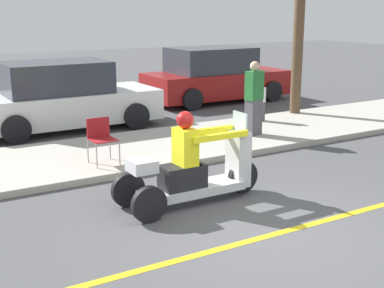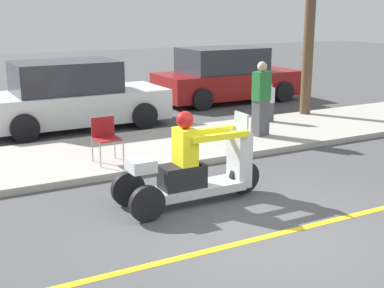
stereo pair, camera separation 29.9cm
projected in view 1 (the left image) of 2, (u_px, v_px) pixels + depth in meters
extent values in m
plane|color=#4C4C4F|center=(276.00, 234.00, 7.07)|extent=(60.00, 60.00, 0.00)
cube|color=gold|center=(254.00, 240.00, 6.89)|extent=(24.00, 0.12, 0.01)
cube|color=#B2ADA3|center=(131.00, 151.00, 10.88)|extent=(28.00, 2.80, 0.12)
cylinder|color=black|center=(243.00, 177.00, 8.60)|extent=(0.52, 0.10, 0.52)
cylinder|color=black|center=(149.00, 205.00, 7.39)|extent=(0.52, 0.10, 0.52)
cylinder|color=black|center=(128.00, 190.00, 7.98)|extent=(0.52, 0.10, 0.52)
cube|color=silver|center=(192.00, 190.00, 8.14)|extent=(1.67, 0.49, 0.13)
cube|color=black|center=(182.00, 176.00, 8.00)|extent=(0.67, 0.39, 0.36)
cube|color=silver|center=(238.00, 158.00, 8.47)|extent=(0.24, 0.39, 0.88)
cube|color=silver|center=(240.00, 122.00, 8.33)|extent=(0.03, 0.35, 0.30)
cube|color=silver|center=(142.00, 166.00, 7.60)|extent=(0.36, 0.39, 0.18)
cube|color=yellow|center=(185.00, 147.00, 7.91)|extent=(0.26, 0.38, 0.55)
sphere|color=red|center=(185.00, 120.00, 7.81)|extent=(0.26, 0.26, 0.26)
cube|color=#726656|center=(197.00, 176.00, 7.99)|extent=(0.14, 0.14, 0.36)
cube|color=#726656|center=(189.00, 172.00, 8.19)|extent=(0.14, 0.14, 0.36)
cube|color=yellow|center=(220.00, 136.00, 7.95)|extent=(0.97, 0.09, 0.09)
cube|color=yellow|center=(206.00, 131.00, 8.28)|extent=(0.97, 0.09, 0.09)
cube|color=#515156|center=(260.00, 112.00, 13.40)|extent=(0.22, 0.15, 0.47)
cube|color=silver|center=(261.00, 95.00, 13.30)|extent=(0.24, 0.15, 0.37)
sphere|color=beige|center=(261.00, 85.00, 13.23)|extent=(0.13, 0.13, 0.13)
cube|color=#515156|center=(253.00, 117.00, 11.90)|extent=(0.40, 0.31, 0.80)
cube|color=#267233|center=(254.00, 86.00, 11.72)|extent=(0.44, 0.32, 0.63)
sphere|color=beige|center=(255.00, 66.00, 11.62)|extent=(0.22, 0.22, 0.22)
cylinder|color=#A5A8AD|center=(97.00, 156.00, 9.46)|extent=(0.02, 0.02, 0.44)
cylinder|color=#A5A8AD|center=(120.00, 153.00, 9.68)|extent=(0.02, 0.02, 0.44)
cylinder|color=#A5A8AD|center=(88.00, 151.00, 9.83)|extent=(0.02, 0.02, 0.44)
cylinder|color=#A5A8AD|center=(110.00, 148.00, 10.05)|extent=(0.02, 0.02, 0.44)
cube|color=maroon|center=(103.00, 140.00, 9.70)|extent=(0.44, 0.44, 0.02)
cube|color=maroon|center=(98.00, 128.00, 9.83)|extent=(0.44, 0.03, 0.38)
cube|color=maroon|center=(217.00, 84.00, 16.81)|extent=(4.53, 1.89, 0.75)
cube|color=#2D333D|center=(211.00, 60.00, 16.51)|extent=(2.49, 1.70, 0.76)
cylinder|color=black|center=(272.00, 91.00, 16.81)|extent=(0.64, 0.22, 0.64)
cylinder|color=black|center=(237.00, 84.00, 18.39)|extent=(0.64, 0.22, 0.64)
cylinder|color=black|center=(192.00, 99.00, 15.36)|extent=(0.64, 0.22, 0.64)
cylinder|color=black|center=(162.00, 91.00, 16.93)|extent=(0.64, 0.22, 0.64)
cube|color=silver|center=(67.00, 107.00, 13.02)|extent=(4.41, 1.81, 0.73)
cube|color=#2D333D|center=(56.00, 77.00, 12.72)|extent=(2.43, 1.63, 0.74)
cylinder|color=black|center=(136.00, 116.00, 13.03)|extent=(0.64, 0.22, 0.64)
cylinder|color=black|center=(108.00, 105.00, 14.53)|extent=(0.64, 0.22, 0.64)
cylinder|color=black|center=(16.00, 130.00, 11.61)|extent=(0.64, 0.22, 0.64)
cylinder|color=brown|center=(297.00, 53.00, 14.08)|extent=(0.28, 0.28, 3.20)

